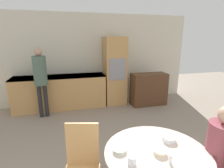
{
  "coord_description": "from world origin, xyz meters",
  "views": [
    {
      "loc": [
        -0.76,
        -0.14,
        1.9
      ],
      "look_at": [
        0.03,
        2.83,
        1.1
      ],
      "focal_mm": 28.0,
      "sensor_mm": 36.0,
      "label": 1
    }
  ],
  "objects": [
    {
      "name": "person_seated",
      "position": [
        0.78,
        1.1,
        0.73
      ],
      "size": [
        0.32,
        0.38,
        1.25
      ],
      "color": "#262628",
      "rests_on": "ground_plane"
    },
    {
      "name": "sideboard",
      "position": [
        1.53,
        4.32,
        0.46
      ],
      "size": [
        1.02,
        0.45,
        0.93
      ],
      "color": "#51331E",
      "rests_on": "ground_plane"
    },
    {
      "name": "wall_back",
      "position": [
        0.0,
        5.04,
        1.3
      ],
      "size": [
        6.04,
        0.05,
        2.6
      ],
      "color": "beige",
      "rests_on": "ground_plane"
    },
    {
      "name": "oven_unit",
      "position": [
        0.61,
        4.71,
        0.98
      ],
      "size": [
        0.6,
        0.59,
        1.95
      ],
      "color": "tan",
      "rests_on": "ground_plane"
    },
    {
      "name": "salt_shaker",
      "position": [
        0.15,
        1.09,
        0.79
      ],
      "size": [
        0.03,
        0.03,
        0.09
      ],
      "color": "white",
      "rests_on": "dining_table"
    },
    {
      "name": "person_standing",
      "position": [
        -1.36,
        4.21,
        1.07
      ],
      "size": [
        0.3,
        0.3,
        1.7
      ],
      "color": "#262628",
      "rests_on": "ground_plane"
    },
    {
      "name": "cup",
      "position": [
        -0.21,
        1.17,
        0.79
      ],
      "size": [
        0.08,
        0.08,
        0.09
      ],
      "color": "silver",
      "rests_on": "dining_table"
    },
    {
      "name": "bowl_near",
      "position": [
        0.13,
        1.24,
        0.77
      ],
      "size": [
        0.14,
        0.14,
        0.04
      ],
      "color": "beige",
      "rests_on": "dining_table"
    },
    {
      "name": "kitchen_counter",
      "position": [
        -0.95,
        4.7,
        0.47
      ],
      "size": [
        2.44,
        0.6,
        0.92
      ],
      "color": "tan",
      "rests_on": "ground_plane"
    },
    {
      "name": "bowl_far",
      "position": [
        -0.27,
        1.39,
        0.77
      ],
      "size": [
        0.15,
        0.15,
        0.04
      ],
      "color": "silver",
      "rests_on": "dining_table"
    },
    {
      "name": "bowl_centre",
      "position": [
        0.35,
        1.43,
        0.77
      ],
      "size": [
        0.16,
        0.16,
        0.05
      ],
      "color": "silver",
      "rests_on": "dining_table"
    },
    {
      "name": "chair_far_left",
      "position": [
        -0.65,
        1.59,
        0.54
      ],
      "size": [
        0.49,
        0.49,
        0.98
      ],
      "rotation": [
        0.0,
        0.0,
        6.02
      ],
      "color": "tan",
      "rests_on": "ground_plane"
    }
  ]
}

